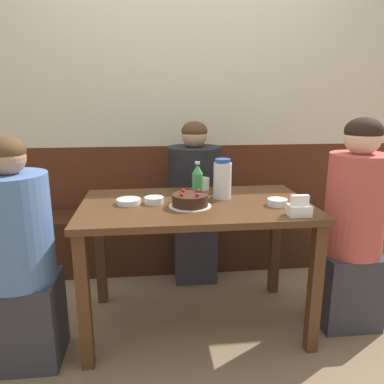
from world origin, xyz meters
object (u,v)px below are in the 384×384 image
(napkin_holder, at_px, (299,208))
(person_teal_shirt, at_px, (194,202))
(bowl_soup_white, at_px, (154,200))
(glass_water_tall, at_px, (203,184))
(bowl_rice_small, at_px, (129,201))
(person_pale_blue_shirt, at_px, (353,230))
(water_pitcher, at_px, (222,179))
(bowl_side_dish, at_px, (277,202))
(bench_seat, at_px, (183,238))
(soju_bottle, at_px, (197,181))
(person_grey_tee, at_px, (19,261))
(birthday_cake, at_px, (190,200))

(napkin_holder, xyz_separation_m, person_teal_shirt, (-0.41, 0.91, -0.22))
(bowl_soup_white, height_order, glass_water_tall, glass_water_tall)
(bowl_rice_small, height_order, person_pale_blue_shirt, person_pale_blue_shirt)
(water_pitcher, bearing_deg, bowl_soup_white, -170.27)
(bowl_rice_small, distance_m, bowl_side_dish, 0.81)
(bench_seat, height_order, person_teal_shirt, person_teal_shirt)
(soju_bottle, relative_size, glass_water_tall, 2.68)
(bowl_rice_small, height_order, bowl_side_dish, bowl_side_dish)
(soju_bottle, xyz_separation_m, bowl_side_dish, (0.41, -0.22, -0.08))
(glass_water_tall, bearing_deg, bowl_soup_white, -138.51)
(soju_bottle, distance_m, bowl_soup_white, 0.29)
(napkin_holder, relative_size, glass_water_tall, 1.40)
(napkin_holder, height_order, bowl_soup_white, napkin_holder)
(person_grey_tee, bearing_deg, bowl_soup_white, 19.58)
(bench_seat, relative_size, bowl_side_dish, 21.03)
(birthday_cake, xyz_separation_m, person_teal_shirt, (0.11, 0.69, -0.21))
(soju_bottle, height_order, person_pale_blue_shirt, person_pale_blue_shirt)
(soju_bottle, height_order, bowl_rice_small, soju_bottle)
(soju_bottle, distance_m, person_grey_tee, 1.02)
(bowl_soup_white, bearing_deg, glass_water_tall, 41.49)
(napkin_holder, relative_size, person_grey_tee, 0.10)
(bowl_rice_small, bearing_deg, birthday_cake, -14.60)
(birthday_cake, xyz_separation_m, bowl_side_dish, (0.47, -0.03, -0.02))
(bench_seat, relative_size, person_grey_tee, 1.96)
(bowl_soup_white, height_order, bowl_rice_small, bowl_soup_white)
(bench_seat, xyz_separation_m, bowl_soup_white, (-0.23, -0.81, 0.55))
(water_pitcher, distance_m, napkin_holder, 0.49)
(bench_seat, relative_size, glass_water_tall, 28.92)
(person_pale_blue_shirt, bearing_deg, bowl_soup_white, -4.99)
(bench_seat, bearing_deg, person_pale_blue_shirt, -45.62)
(bowl_rice_small, height_order, person_teal_shirt, person_teal_shirt)
(bowl_soup_white, height_order, person_grey_tee, person_grey_tee)
(bench_seat, distance_m, person_teal_shirt, 0.41)
(glass_water_tall, relative_size, person_grey_tee, 0.07)
(bowl_soup_white, xyz_separation_m, glass_water_tall, (0.31, 0.28, 0.02))
(bowl_soup_white, bearing_deg, water_pitcher, 9.73)
(water_pitcher, height_order, glass_water_tall, water_pitcher)
(water_pitcher, relative_size, glass_water_tall, 2.94)
(bench_seat, relative_size, birthday_cake, 9.91)
(bowl_soup_white, distance_m, glass_water_tall, 0.42)
(person_grey_tee, bearing_deg, glass_water_tall, 27.72)
(glass_water_tall, bearing_deg, soju_bottle, -108.94)
(bench_seat, distance_m, water_pitcher, 1.00)
(person_teal_shirt, height_order, person_grey_tee, person_teal_shirt)
(bench_seat, distance_m, bowl_rice_small, 1.04)
(person_pale_blue_shirt, bearing_deg, napkin_holder, 26.00)
(soju_bottle, bearing_deg, glass_water_tall, 71.06)
(birthday_cake, distance_m, water_pitcher, 0.26)
(person_teal_shirt, bearing_deg, water_pitcher, 10.17)
(birthday_cake, bearing_deg, bench_seat, 87.48)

